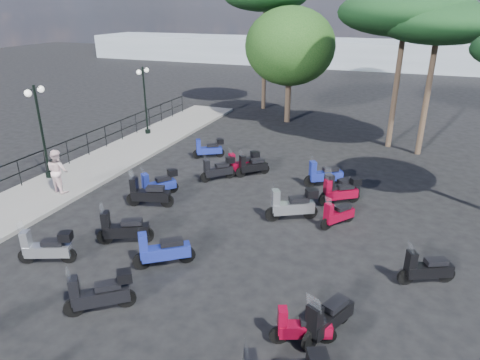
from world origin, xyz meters
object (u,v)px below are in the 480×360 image
(scooter_2, at_px, (47,248))
(scooter_8, at_px, (123,229))
(scooter_9, at_px, (218,170))
(broadleaf_tree, at_px, (290,47))
(pine_1, at_px, (439,23))
(scooter_12, at_px, (162,251))
(scooter_3, at_px, (148,194))
(scooter_14, at_px, (243,164))
(scooter_23, at_px, (327,319))
(scooter_7, at_px, (100,294))
(scooter_13, at_px, (252,166))
(scooter_18, at_px, (292,205))
(scooter_17, at_px, (302,328))
(scooter_25, at_px, (340,192))
(scooter_26, at_px, (340,189))
(scooter_24, at_px, (426,269))
(scooter_19, at_px, (337,215))
(pine_0, at_px, (406,13))
(lamp_post_2, at_px, (145,96))
(scooter_5, at_px, (209,149))
(lamp_post_1, at_px, (41,126))
(pedestrian_far, at_px, (58,171))
(scooter_20, at_px, (324,175))

(scooter_2, distance_m, scooter_8, 2.22)
(scooter_9, distance_m, broadleaf_tree, 11.38)
(scooter_8, distance_m, pine_1, 16.31)
(scooter_12, bearing_deg, scooter_3, 1.47)
(scooter_14, height_order, scooter_23, scooter_23)
(scooter_8, distance_m, scooter_12, 1.91)
(scooter_7, bearing_deg, scooter_13, -40.38)
(scooter_18, bearing_deg, scooter_13, 8.82)
(scooter_13, distance_m, pine_1, 10.62)
(scooter_14, height_order, pine_1, pine_1)
(scooter_12, height_order, scooter_13, scooter_12)
(scooter_8, bearing_deg, scooter_2, 114.46)
(scooter_17, bearing_deg, scooter_25, -19.07)
(scooter_17, distance_m, broadleaf_tree, 19.86)
(scooter_7, distance_m, scooter_26, 9.55)
(scooter_25, bearing_deg, scooter_24, 179.91)
(scooter_19, bearing_deg, scooter_2, 71.18)
(scooter_3, distance_m, scooter_19, 6.82)
(scooter_2, relative_size, scooter_26, 1.06)
(pine_0, bearing_deg, broadleaf_tree, 154.38)
(scooter_14, bearing_deg, scooter_17, 164.24)
(scooter_8, relative_size, scooter_13, 1.29)
(lamp_post_2, distance_m, broadleaf_tree, 9.16)
(scooter_2, distance_m, scooter_5, 10.02)
(scooter_3, xyz_separation_m, scooter_18, (5.21, 0.89, 0.06))
(scooter_3, distance_m, scooter_25, 7.12)
(scooter_9, relative_size, scooter_26, 0.84)
(scooter_24, bearing_deg, scooter_17, 115.83)
(lamp_post_2, relative_size, scooter_8, 2.28)
(scooter_3, xyz_separation_m, scooter_12, (2.50, -3.21, -0.00))
(scooter_14, height_order, broadleaf_tree, broadleaf_tree)
(scooter_7, bearing_deg, scooter_8, -12.36)
(scooter_18, relative_size, scooter_24, 1.15)
(scooter_12, bearing_deg, pine_0, -57.17)
(scooter_7, bearing_deg, scooter_24, -99.05)
(scooter_18, bearing_deg, scooter_23, 173.00)
(scooter_13, bearing_deg, scooter_2, 117.09)
(broadleaf_tree, bearing_deg, scooter_26, -65.11)
(scooter_7, distance_m, scooter_23, 5.39)
(scooter_13, relative_size, scooter_18, 0.75)
(scooter_5, distance_m, scooter_7, 11.44)
(scooter_14, height_order, scooter_24, scooter_14)
(scooter_24, xyz_separation_m, broadleaf_tree, (-8.02, 15.27, 4.17))
(lamp_post_1, xyz_separation_m, scooter_12, (7.86, -3.90, -1.87))
(lamp_post_2, relative_size, scooter_26, 2.48)
(pedestrian_far, distance_m, pine_1, 17.54)
(scooter_20, bearing_deg, pedestrian_far, 86.36)
(lamp_post_1, distance_m, scooter_3, 5.72)
(scooter_13, bearing_deg, pine_1, -91.83)
(scooter_19, height_order, pine_1, pine_1)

